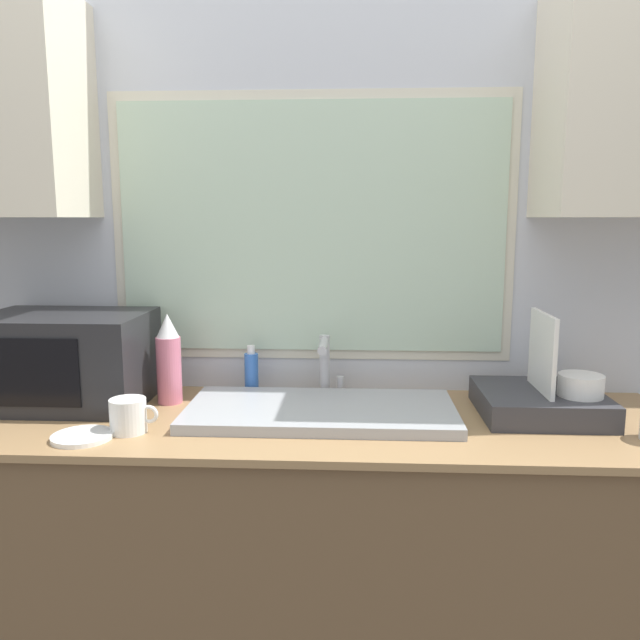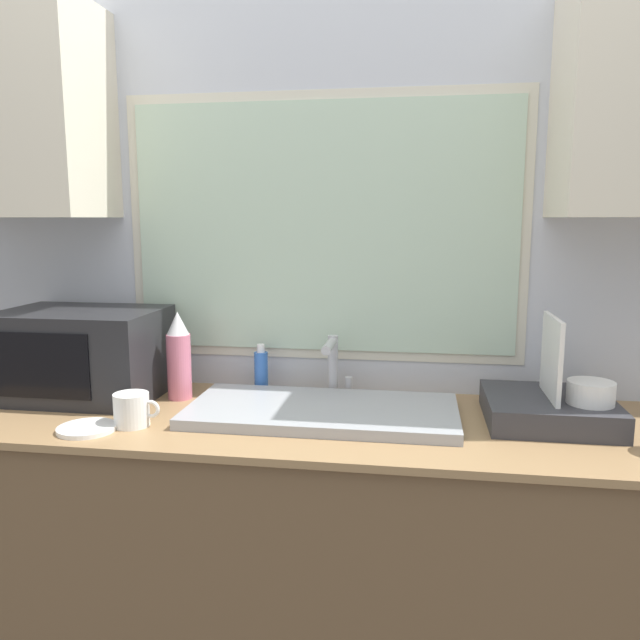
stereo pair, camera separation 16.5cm
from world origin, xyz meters
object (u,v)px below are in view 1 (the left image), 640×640
(spray_bottle, at_px, (169,360))
(faucet, at_px, (326,361))
(microwave, at_px, (65,359))
(mug_near_sink, at_px, (129,416))
(dish_rack, at_px, (543,398))
(soap_bottle, at_px, (251,372))

(spray_bottle, bearing_deg, faucet, 10.03)
(microwave, xyz_separation_m, mug_near_sink, (0.28, -0.25, -0.09))
(dish_rack, bearing_deg, spray_bottle, 176.56)
(dish_rack, xyz_separation_m, mug_near_sink, (-1.11, -0.20, -0.01))
(microwave, relative_size, soap_bottle, 3.09)
(soap_bottle, height_order, mug_near_sink, soap_bottle)
(faucet, relative_size, dish_rack, 0.57)
(faucet, bearing_deg, soap_bottle, 173.48)
(microwave, xyz_separation_m, dish_rack, (1.39, -0.04, -0.08))
(soap_bottle, bearing_deg, dish_rack, -11.54)
(dish_rack, bearing_deg, faucet, 166.59)
(mug_near_sink, bearing_deg, microwave, 138.45)
(mug_near_sink, bearing_deg, soap_bottle, 55.57)
(dish_rack, distance_m, soap_bottle, 0.87)
(faucet, distance_m, soap_bottle, 0.24)
(faucet, xyz_separation_m, mug_near_sink, (-0.49, -0.35, -0.07))
(faucet, xyz_separation_m, spray_bottle, (-0.46, -0.08, 0.02))
(dish_rack, relative_size, mug_near_sink, 2.66)
(microwave, bearing_deg, mug_near_sink, -41.55)
(faucet, relative_size, spray_bottle, 0.70)
(dish_rack, xyz_separation_m, spray_bottle, (-1.08, 0.07, 0.08))
(spray_bottle, relative_size, soap_bottle, 1.74)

